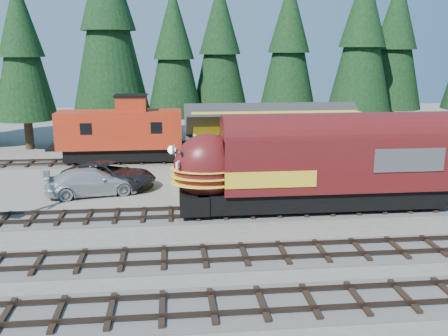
{
  "coord_description": "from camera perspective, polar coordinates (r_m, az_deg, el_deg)",
  "views": [
    {
      "loc": [
        -7.28,
        -22.73,
        9.1
      ],
      "look_at": [
        -4.48,
        4.0,
        2.71
      ],
      "focal_mm": 40.0,
      "sensor_mm": 36.0,
      "label": 1
    }
  ],
  "objects": [
    {
      "name": "conifer_backdrop",
      "position": [
        49.04,
        8.58,
        14.41
      ],
      "size": [
        79.23,
        21.26,
        17.18
      ],
      "color": "black",
      "rests_on": "ground"
    },
    {
      "name": "locomotive",
      "position": [
        28.52,
        9.38,
        -0.13
      ],
      "size": [
        15.85,
        3.15,
        4.31
      ],
      "color": "black",
      "rests_on": "ground"
    },
    {
      "name": "pickup_truck_a",
      "position": [
        34.44,
        -12.94,
        -0.78
      ],
      "size": [
        6.92,
        5.09,
        1.75
      ],
      "primitive_type": "imported",
      "rotation": [
        0.0,
        0.0,
        1.18
      ],
      "color": "black",
      "rests_on": "ground"
    },
    {
      "name": "caboose",
      "position": [
        41.46,
        -11.7,
        4.02
      ],
      "size": [
        9.89,
        2.87,
        5.14
      ],
      "color": "black",
      "rests_on": "ground"
    },
    {
      "name": "depot",
      "position": [
        34.56,
        6.28,
        3.08
      ],
      "size": [
        12.8,
        7.0,
        5.3
      ],
      "color": "gold",
      "rests_on": "ground"
    },
    {
      "name": "pickup_truck_b",
      "position": [
        33.02,
        -14.83,
        -1.54
      ],
      "size": [
        6.24,
        3.63,
        1.7
      ],
      "primitive_type": "imported",
      "rotation": [
        0.0,
        0.0,
        1.8
      ],
      "color": "#B5B8BE",
      "rests_on": "ground"
    },
    {
      "name": "ground",
      "position": [
        25.54,
        11.1,
        -7.75
      ],
      "size": [
        120.0,
        120.0,
        0.0
      ],
      "primitive_type": "plane",
      "color": "#6B665B",
      "rests_on": "ground"
    },
    {
      "name": "track_spur",
      "position": [
        41.81,
        -9.58,
        0.7
      ],
      "size": [
        32.0,
        3.2,
        0.33
      ],
      "color": "#4C4947",
      "rests_on": "ground"
    }
  ]
}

